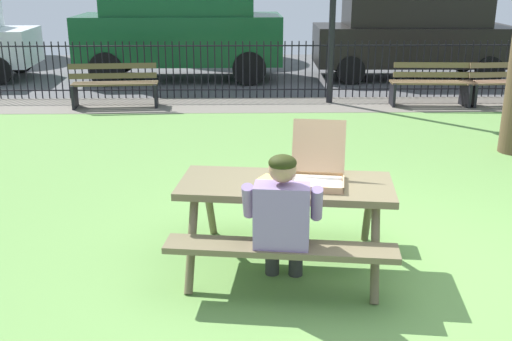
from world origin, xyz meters
TOP-DOWN VIEW (x-y plane):
  - ground at (0.00, 1.76)m, footprint 28.00×11.52m
  - cobblestone_walkway at (0.00, 6.82)m, footprint 28.00×1.40m
  - street_asphalt at (0.00, 10.86)m, footprint 28.00×6.68m
  - picnic_table_foreground at (-0.83, 0.14)m, footprint 1.97×1.69m
  - pizza_box_open at (-0.56, 0.19)m, footprint 0.54×0.62m
  - pizza_slice_on_table at (-0.95, 0.22)m, footprint 0.22×0.25m
  - adult_at_table at (-0.89, -0.35)m, footprint 0.63×0.62m
  - iron_fence_streetside at (-0.00, 7.52)m, footprint 20.75×0.03m
  - park_bench_left at (-3.61, 6.68)m, footprint 1.63×0.58m
  - park_bench_center at (2.44, 6.68)m, footprint 1.62×0.54m
  - park_bench_right at (3.81, 6.68)m, footprint 1.63×0.61m
  - parked_car_center at (-2.66, 9.85)m, footprint 4.73×2.13m
  - parked_car_right at (2.84, 9.85)m, footprint 4.64×2.04m

SIDE VIEW (x-z plane):
  - ground at x=0.00m, z-range -0.02..0.00m
  - street_asphalt at x=0.00m, z-range -0.01..0.00m
  - cobblestone_walkway at x=0.00m, z-range -0.01..0.00m
  - park_bench_left at x=-3.61m, z-range -0.01..0.84m
  - park_bench_center at x=2.44m, z-range -0.01..0.84m
  - park_bench_right at x=3.81m, z-range -0.01..0.84m
  - iron_fence_streetside at x=0.00m, z-range 0.01..1.15m
  - picnic_table_foreground at x=-0.83m, z-range 0.20..0.99m
  - adult_at_table at x=-0.89m, z-range 0.06..1.25m
  - pizza_slice_on_table at x=-0.95m, z-range 0.77..0.79m
  - pizza_box_open at x=-0.56m, z-range 0.64..1.13m
  - parked_car_right at x=2.84m, z-range 0.06..2.14m
  - parked_car_center at x=-2.66m, z-range 0.08..2.54m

